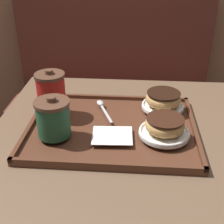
% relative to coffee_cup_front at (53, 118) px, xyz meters
% --- Properties ---
extents(booth_bench, '(1.13, 0.44, 1.00)m').
position_rel_coffee_cup_front_xyz_m(booth_bench, '(0.09, 0.93, -0.52)').
color(booth_bench, brown).
rests_on(booth_bench, ground_plane).
extents(cafe_table, '(0.82, 0.80, 0.75)m').
position_rel_coffee_cup_front_xyz_m(cafe_table, '(0.20, 0.06, -0.27)').
color(cafe_table, brown).
rests_on(cafe_table, ground_plane).
extents(serving_tray, '(0.50, 0.39, 0.02)m').
position_rel_coffee_cup_front_xyz_m(serving_tray, '(0.16, 0.07, -0.07)').
color(serving_tray, '#512D1E').
rests_on(serving_tray, cafe_table).
extents(napkin_paper, '(0.12, 0.10, 0.00)m').
position_rel_coffee_cup_front_xyz_m(napkin_paper, '(0.16, 0.00, -0.05)').
color(napkin_paper, white).
rests_on(napkin_paper, serving_tray).
extents(coffee_cup_front, '(0.10, 0.10, 0.12)m').
position_rel_coffee_cup_front_xyz_m(coffee_cup_front, '(0.00, 0.00, 0.00)').
color(coffee_cup_front, '#235638').
rests_on(coffee_cup_front, serving_tray).
extents(coffee_cup_rear, '(0.09, 0.09, 0.14)m').
position_rel_coffee_cup_front_xyz_m(coffee_cup_rear, '(-0.04, 0.13, 0.01)').
color(coffee_cup_rear, red).
rests_on(coffee_cup_rear, serving_tray).
extents(plate_with_chocolate_donut, '(0.14, 0.14, 0.01)m').
position_rel_coffee_cup_front_xyz_m(plate_with_chocolate_donut, '(0.31, 0.02, -0.05)').
color(plate_with_chocolate_donut, white).
rests_on(plate_with_chocolate_donut, serving_tray).
extents(donut_chocolate_glazed, '(0.11, 0.11, 0.04)m').
position_rel_coffee_cup_front_xyz_m(donut_chocolate_glazed, '(0.31, 0.02, -0.02)').
color(donut_chocolate_glazed, tan).
rests_on(donut_chocolate_glazed, plate_with_chocolate_donut).
extents(plate_with_plain_donut, '(0.14, 0.14, 0.01)m').
position_rel_coffee_cup_front_xyz_m(plate_with_plain_donut, '(0.32, 0.18, -0.05)').
color(plate_with_plain_donut, white).
rests_on(plate_with_plain_donut, serving_tray).
extents(donut_plain, '(0.11, 0.11, 0.04)m').
position_rel_coffee_cup_front_xyz_m(donut_plain, '(0.32, 0.18, -0.02)').
color(donut_plain, tan).
rests_on(donut_plain, plate_with_plain_donut).
extents(spoon, '(0.07, 0.14, 0.01)m').
position_rel_coffee_cup_front_xyz_m(spoon, '(0.12, 0.17, -0.05)').
color(spoon, silver).
rests_on(spoon, serving_tray).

